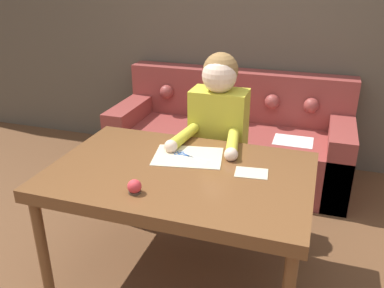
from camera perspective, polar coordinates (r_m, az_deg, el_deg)
wall_back at (r=3.79m, az=9.62°, el=16.65°), size 8.00×0.06×2.60m
dining_table at (r=2.25m, az=-1.69°, el=-5.21°), size 1.42×0.94×0.72m
couch at (r=3.66m, az=5.41°, el=0.59°), size 2.04×0.85×0.89m
person at (r=2.79m, az=3.65°, el=0.55°), size 0.45×0.62×1.24m
pattern_paper_main at (r=2.37m, az=-0.56°, el=-1.76°), size 0.44×0.36×0.00m
pattern_paper_offcut at (r=2.21m, az=8.34°, el=-4.04°), size 0.19×0.14×0.00m
scissors at (r=2.38m, az=-0.87°, el=-1.61°), size 0.23×0.13×0.01m
pin_cushion at (r=2.01m, az=-8.07°, el=-6.00°), size 0.07×0.07×0.07m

